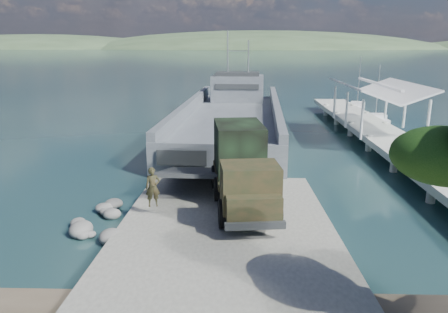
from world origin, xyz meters
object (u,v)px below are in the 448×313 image
Objects in this scene: sailboat_near at (376,120)px; sailboat_far at (357,107)px; landing_craft at (232,124)px; soldier at (153,195)px; pier at (379,126)px; military_truck at (242,167)px.

sailboat_far reaches higher than sailboat_near.
landing_craft is 18.67× the size of soldier.
sailboat_near reaches higher than pier.
military_truck is at bearing -84.77° from landing_craft.
sailboat_far reaches higher than pier.
sailboat_near is (3.00, 10.36, -1.25)m from pier.
soldier is at bearing -124.88° from sailboat_near.
pier is 19.82m from sailboat_far.
sailboat_near is at bearing 73.85° from pier.
landing_craft reaches higher than sailboat_far.
sailboat_far is (3.34, 19.49, -1.22)m from pier.
pier is at bearing -106.37° from sailboat_near.
landing_craft is 20.99m from military_truck.
sailboat_far reaches higher than soldier.
landing_craft is at bearing -118.39° from sailboat_far.
landing_craft is 5.14× the size of sailboat_far.
landing_craft reaches higher than soldier.
sailboat_far is at bearing 46.84° from soldier.
sailboat_near is 9.14m from sailboat_far.
military_truck is (-12.24, -16.45, 0.89)m from pier.
soldier is 42.51m from sailboat_far.
sailboat_far is (16.33, 15.03, -0.50)m from landing_craft.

